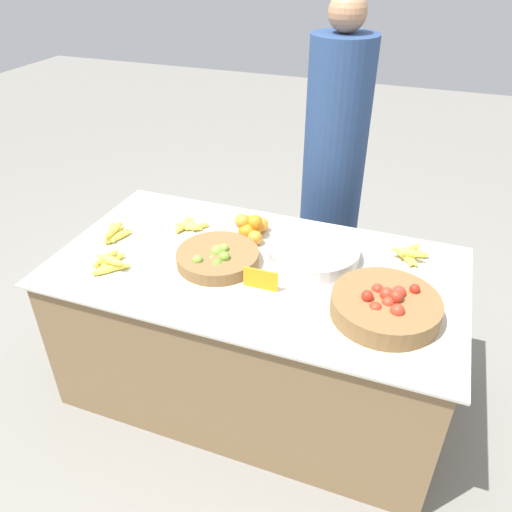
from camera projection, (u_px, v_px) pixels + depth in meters
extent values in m
plane|color=gray|center=(256.00, 382.00, 2.50)|extent=(12.00, 12.00, 0.00)
cube|color=olive|center=(256.00, 330.00, 2.31)|extent=(1.65, 0.89, 0.69)
cube|color=beige|center=(256.00, 267.00, 2.12)|extent=(1.72, 0.93, 0.01)
cylinder|color=olive|center=(218.00, 257.00, 2.12)|extent=(0.35, 0.35, 0.06)
sphere|color=#89BC42|center=(217.00, 251.00, 2.10)|extent=(0.05, 0.05, 0.05)
sphere|color=#6BA333|center=(222.00, 256.00, 2.11)|extent=(0.05, 0.05, 0.05)
sphere|color=#89BC42|center=(198.00, 260.00, 2.04)|extent=(0.04, 0.04, 0.04)
sphere|color=#6BA333|center=(204.00, 257.00, 2.12)|extent=(0.04, 0.04, 0.04)
sphere|color=#7AB238|center=(225.00, 257.00, 2.06)|extent=(0.04, 0.04, 0.04)
sphere|color=#89BC42|center=(224.00, 248.00, 2.11)|extent=(0.04, 0.04, 0.04)
sphere|color=#89BC42|center=(218.00, 256.00, 2.11)|extent=(0.05, 0.05, 0.05)
sphere|color=#89BC42|center=(212.00, 261.00, 2.08)|extent=(0.04, 0.04, 0.04)
sphere|color=#6BA333|center=(217.00, 265.00, 2.04)|extent=(0.05, 0.05, 0.05)
cylinder|color=olive|center=(385.00, 306.00, 1.82)|extent=(0.40, 0.40, 0.08)
sphere|color=red|center=(399.00, 293.00, 1.82)|extent=(0.05, 0.05, 0.05)
sphere|color=red|center=(377.00, 290.00, 1.85)|extent=(0.04, 0.04, 0.04)
sphere|color=red|center=(415.00, 289.00, 1.83)|extent=(0.04, 0.04, 0.04)
sphere|color=red|center=(359.00, 307.00, 1.82)|extent=(0.04, 0.04, 0.04)
sphere|color=red|center=(397.00, 311.00, 1.74)|extent=(0.05, 0.05, 0.05)
sphere|color=red|center=(397.00, 324.00, 1.72)|extent=(0.05, 0.05, 0.05)
sphere|color=red|center=(375.00, 309.00, 1.77)|extent=(0.05, 0.05, 0.05)
sphere|color=red|center=(386.00, 294.00, 1.81)|extent=(0.05, 0.05, 0.05)
sphere|color=red|center=(385.00, 307.00, 1.83)|extent=(0.04, 0.04, 0.04)
sphere|color=red|center=(396.00, 296.00, 1.79)|extent=(0.05, 0.05, 0.05)
sphere|color=red|center=(379.00, 288.00, 1.94)|extent=(0.04, 0.04, 0.04)
sphere|color=red|center=(388.00, 303.00, 1.78)|extent=(0.05, 0.05, 0.05)
sphere|color=red|center=(367.00, 296.00, 1.79)|extent=(0.04, 0.04, 0.04)
sphere|color=red|center=(385.00, 302.00, 1.81)|extent=(0.05, 0.05, 0.05)
sphere|color=red|center=(399.00, 319.00, 1.75)|extent=(0.04, 0.04, 0.04)
sphere|color=red|center=(376.00, 283.00, 1.92)|extent=(0.04, 0.04, 0.04)
sphere|color=red|center=(407.00, 321.00, 1.75)|extent=(0.04, 0.04, 0.04)
sphere|color=red|center=(405.00, 302.00, 1.85)|extent=(0.05, 0.05, 0.05)
sphere|color=orange|center=(248.00, 224.00, 2.33)|extent=(0.08, 0.08, 0.08)
sphere|color=orange|center=(261.00, 225.00, 2.34)|extent=(0.07, 0.07, 0.07)
sphere|color=orange|center=(254.00, 230.00, 2.30)|extent=(0.07, 0.07, 0.07)
sphere|color=orange|center=(247.00, 232.00, 2.27)|extent=(0.08, 0.08, 0.08)
sphere|color=orange|center=(247.00, 227.00, 2.31)|extent=(0.08, 0.08, 0.08)
sphere|color=orange|center=(247.00, 232.00, 2.27)|extent=(0.08, 0.08, 0.08)
sphere|color=orange|center=(255.00, 238.00, 2.24)|extent=(0.07, 0.07, 0.07)
sphere|color=orange|center=(255.00, 222.00, 2.26)|extent=(0.07, 0.07, 0.07)
sphere|color=orange|center=(242.00, 221.00, 2.27)|extent=(0.07, 0.07, 0.07)
cylinder|color=silver|center=(313.00, 252.00, 2.15)|extent=(0.39, 0.39, 0.06)
cube|color=orange|center=(261.00, 279.00, 1.96)|extent=(0.14, 0.01, 0.09)
ellipsoid|color=#EFDB4C|center=(197.00, 227.00, 2.36)|extent=(0.11, 0.10, 0.03)
ellipsoid|color=#EFDB4C|center=(191.00, 223.00, 2.39)|extent=(0.12, 0.13, 0.03)
ellipsoid|color=#EFDB4C|center=(189.00, 226.00, 2.36)|extent=(0.14, 0.05, 0.03)
ellipsoid|color=#EFDB4C|center=(184.00, 225.00, 2.37)|extent=(0.05, 0.15, 0.03)
ellipsoid|color=#EFDB4C|center=(413.00, 253.00, 2.17)|extent=(0.14, 0.04, 0.04)
ellipsoid|color=#EFDB4C|center=(407.00, 258.00, 2.14)|extent=(0.12, 0.11, 0.03)
ellipsoid|color=#EFDB4C|center=(412.00, 258.00, 2.14)|extent=(0.03, 0.12, 0.03)
ellipsoid|color=#EFDB4C|center=(408.00, 252.00, 2.12)|extent=(0.14, 0.04, 0.03)
ellipsoid|color=#EFDB4C|center=(409.00, 250.00, 2.14)|extent=(0.10, 0.13, 0.03)
ellipsoid|color=#EFDB4C|center=(112.00, 235.00, 2.30)|extent=(0.11, 0.12, 0.03)
ellipsoid|color=#EFDB4C|center=(115.00, 235.00, 2.30)|extent=(0.03, 0.16, 0.03)
ellipsoid|color=#EFDB4C|center=(118.00, 237.00, 2.29)|extent=(0.09, 0.16, 0.03)
ellipsoid|color=#EFDB4C|center=(111.00, 229.00, 2.29)|extent=(0.09, 0.12, 0.03)
ellipsoid|color=#EFDB4C|center=(114.00, 230.00, 2.28)|extent=(0.04, 0.16, 0.03)
ellipsoid|color=#EFDB4C|center=(114.00, 267.00, 2.08)|extent=(0.13, 0.10, 0.03)
ellipsoid|color=#EFDB4C|center=(109.00, 260.00, 2.12)|extent=(0.10, 0.15, 0.03)
ellipsoid|color=#EFDB4C|center=(107.00, 270.00, 2.06)|extent=(0.11, 0.12, 0.03)
ellipsoid|color=#EFDB4C|center=(106.00, 264.00, 2.09)|extent=(0.07, 0.12, 0.04)
ellipsoid|color=#EFDB4C|center=(107.00, 257.00, 2.10)|extent=(0.06, 0.13, 0.03)
ellipsoid|color=#EFDB4C|center=(109.00, 260.00, 2.07)|extent=(0.14, 0.05, 0.03)
cylinder|color=navy|center=(332.00, 179.00, 2.75)|extent=(0.33, 0.33, 1.49)
sphere|color=#A87A56|center=(348.00, 12.00, 2.29)|extent=(0.18, 0.18, 0.18)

